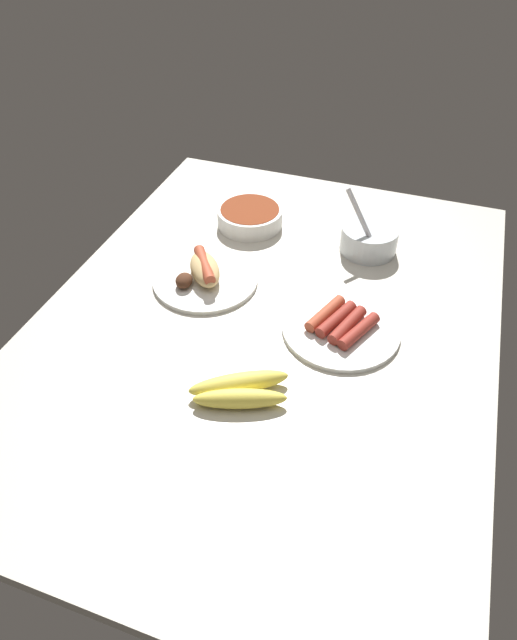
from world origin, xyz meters
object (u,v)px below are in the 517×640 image
banana_bunch (239,390)px  bowl_coleslaw (369,238)px  plate_sausages (341,326)px  plate_hotdog_assembled (204,275)px  bowl_chili (250,216)px

banana_bunch → bowl_coleslaw: bearing=166.3°
banana_bunch → plate_sausages: (-22.50, 12.86, -0.84)cm
plate_hotdog_assembled → banana_bunch: plate_hotdog_assembled is taller
bowl_coleslaw → banana_bunch: (51.43, -12.50, -1.54)cm
bowl_coleslaw → bowl_chili: bearing=-92.0°
plate_sausages → bowl_chili: bowl_chili is taller
plate_hotdog_assembled → plate_sausages: plate_hotdog_assembled is taller
banana_bunch → bowl_chili: (-52.49, -17.11, 0.61)cm
plate_hotdog_assembled → plate_sausages: 32.09cm
plate_hotdog_assembled → bowl_coleslaw: (-23.48, 31.26, 1.64)cm
bowl_coleslaw → plate_sausages: bowl_coleslaw is taller
bowl_chili → plate_hotdog_assembled: bearing=-3.8°
plate_hotdog_assembled → plate_sausages: bearing=80.2°
plate_hotdog_assembled → banana_bunch: bearing=33.9°
banana_bunch → bowl_chili: 55.21cm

